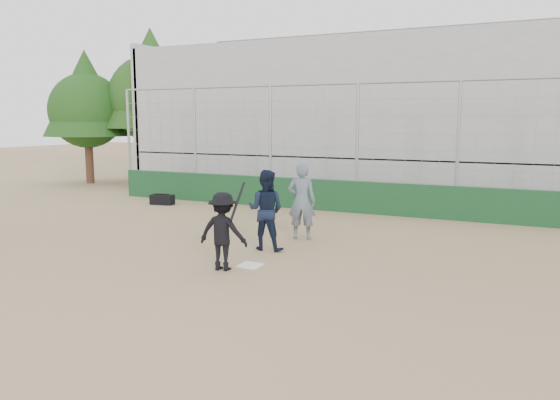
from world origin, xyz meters
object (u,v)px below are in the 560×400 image
at_px(equipment_bag, 162,200).
at_px(umpire, 302,205).
at_px(batter_at_plate, 223,231).
at_px(catcher_crouched, 266,223).

bearing_deg(equipment_bag, umpire, -24.57).
relative_size(batter_at_plate, catcher_crouched, 1.40).
distance_m(catcher_crouched, equipment_bag, 7.60).
bearing_deg(umpire, equipment_bag, -38.08).
distance_m(catcher_crouched, umpire, 1.45).
relative_size(catcher_crouched, umpire, 0.72).
relative_size(umpire, equipment_bag, 1.99).
bearing_deg(catcher_crouched, batter_at_plate, -90.74).
xyz_separation_m(catcher_crouched, equipment_bag, (-6.20, 4.37, -0.43)).
xyz_separation_m(batter_at_plate, catcher_crouched, (0.02, 1.80, -0.16)).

